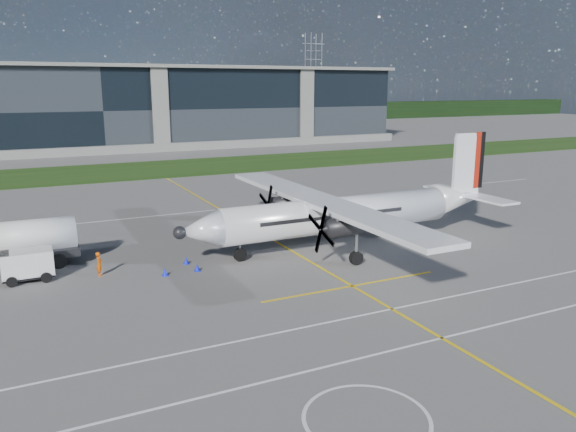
# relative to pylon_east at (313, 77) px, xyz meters

# --- Properties ---
(ground) EXTENTS (400.00, 400.00, 0.00)m
(ground) POSITION_rel_pylon_east_xyz_m (-85.00, -110.00, -15.00)
(ground) COLOR slate
(ground) RESTS_ON ground
(grass_strip) EXTENTS (400.00, 18.00, 0.04)m
(grass_strip) POSITION_rel_pylon_east_xyz_m (-85.00, -102.00, -14.98)
(grass_strip) COLOR #1E3D10
(grass_strip) RESTS_ON ground
(terminal_building) EXTENTS (120.00, 20.00, 15.00)m
(terminal_building) POSITION_rel_pylon_east_xyz_m (-85.00, -70.00, -7.50)
(terminal_building) COLOR black
(terminal_building) RESTS_ON ground
(tree_line) EXTENTS (400.00, 6.00, 6.00)m
(tree_line) POSITION_rel_pylon_east_xyz_m (-85.00, -10.00, -12.00)
(tree_line) COLOR black
(tree_line) RESTS_ON ground
(pylon_east) EXTENTS (9.00, 4.60, 30.00)m
(pylon_east) POSITION_rel_pylon_east_xyz_m (0.00, 0.00, 0.00)
(pylon_east) COLOR gray
(pylon_east) RESTS_ON ground
(yellow_taxiway_centerline) EXTENTS (0.20, 70.00, 0.01)m
(yellow_taxiway_centerline) POSITION_rel_pylon_east_xyz_m (-82.00, -140.00, -14.99)
(yellow_taxiway_centerline) COLOR yellow
(yellow_taxiway_centerline) RESTS_ON ground
(white_lane_line) EXTENTS (90.00, 0.15, 0.01)m
(white_lane_line) POSITION_rel_pylon_east_xyz_m (-85.00, -164.00, -14.99)
(white_lane_line) COLOR white
(white_lane_line) RESTS_ON ground
(turboprop_aircraft) EXTENTS (26.15, 27.12, 8.13)m
(turboprop_aircraft) POSITION_rel_pylon_east_xyz_m (-77.58, -148.38, -10.93)
(turboprop_aircraft) COLOR white
(turboprop_aircraft) RESTS_ON ground
(fuel_tanker_truck) EXTENTS (8.56, 2.78, 3.21)m
(fuel_tanker_truck) POSITION_rel_pylon_east_xyz_m (-100.97, -143.34, -13.39)
(fuel_tanker_truck) COLOR silver
(fuel_tanker_truck) RESTS_ON ground
(baggage_tug) EXTENTS (3.19, 1.91, 1.91)m
(baggage_tug) POSITION_rel_pylon_east_xyz_m (-99.55, -146.27, -14.04)
(baggage_tug) COLOR silver
(baggage_tug) RESTS_ON ground
(ground_crew_person) EXTENTS (0.73, 0.86, 1.79)m
(ground_crew_person) POSITION_rel_pylon_east_xyz_m (-95.44, -147.28, -14.10)
(ground_crew_person) COLOR #F25907
(ground_crew_person) RESTS_ON ground
(safety_cone_stbdwing) EXTENTS (0.36, 0.36, 0.50)m
(safety_cone_stbdwing) POSITION_rel_pylon_east_xyz_m (-80.02, -134.56, -14.75)
(safety_cone_stbdwing) COLOR #0E1CF6
(safety_cone_stbdwing) RESTS_ON ground
(safety_cone_nose_port) EXTENTS (0.36, 0.36, 0.50)m
(safety_cone_nose_port) POSITION_rel_pylon_east_xyz_m (-89.58, -149.13, -14.75)
(safety_cone_nose_port) COLOR #0E1CF6
(safety_cone_nose_port) RESTS_ON ground
(safety_cone_nose_stbd) EXTENTS (0.36, 0.36, 0.50)m
(safety_cone_nose_stbd) POSITION_rel_pylon_east_xyz_m (-89.81, -147.36, -14.75)
(safety_cone_nose_stbd) COLOR #0E1CF6
(safety_cone_nose_stbd) RESTS_ON ground
(safety_cone_fwd) EXTENTS (0.36, 0.36, 0.50)m
(safety_cone_fwd) POSITION_rel_pylon_east_xyz_m (-91.71, -149.11, -14.75)
(safety_cone_fwd) COLOR #0E1CF6
(safety_cone_fwd) RESTS_ON ground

